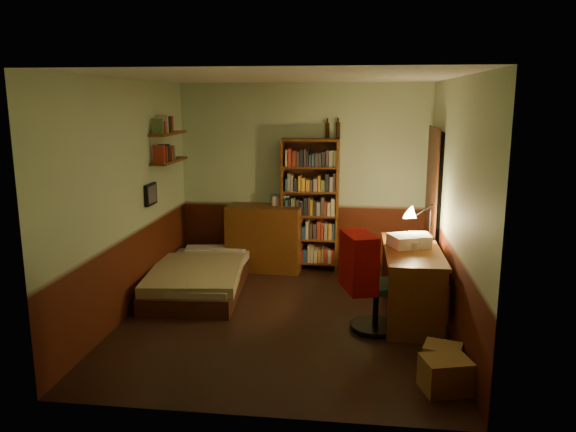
# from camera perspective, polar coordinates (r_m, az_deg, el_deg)

# --- Properties ---
(floor) EXTENTS (3.50, 4.00, 0.02)m
(floor) POSITION_cam_1_polar(r_m,az_deg,el_deg) (6.35, -0.29, -10.32)
(floor) COLOR black
(floor) RESTS_ON ground
(ceiling) EXTENTS (3.50, 4.00, 0.02)m
(ceiling) POSITION_cam_1_polar(r_m,az_deg,el_deg) (5.88, -0.32, 14.04)
(ceiling) COLOR silver
(ceiling) RESTS_ON wall_back
(wall_back) EXTENTS (3.50, 0.02, 2.60)m
(wall_back) POSITION_cam_1_polar(r_m,az_deg,el_deg) (7.95, 1.60, 4.01)
(wall_back) COLOR #A4BB91
(wall_back) RESTS_ON ground
(wall_left) EXTENTS (0.02, 4.00, 2.60)m
(wall_left) POSITION_cam_1_polar(r_m,az_deg,el_deg) (6.44, -16.02, 1.69)
(wall_left) COLOR #A4BB91
(wall_left) RESTS_ON ground
(wall_right) EXTENTS (0.02, 4.00, 2.60)m
(wall_right) POSITION_cam_1_polar(r_m,az_deg,el_deg) (6.01, 16.58, 0.94)
(wall_right) COLOR #A4BB91
(wall_right) RESTS_ON ground
(wall_front) EXTENTS (3.50, 0.02, 2.60)m
(wall_front) POSITION_cam_1_polar(r_m,az_deg,el_deg) (4.04, -4.03, -3.78)
(wall_front) COLOR #A4BB91
(wall_front) RESTS_ON ground
(doorway) EXTENTS (0.06, 0.90, 2.00)m
(doorway) POSITION_cam_1_polar(r_m,az_deg,el_deg) (7.32, 14.54, 0.57)
(doorway) COLOR black
(doorway) RESTS_ON ground
(door_trim) EXTENTS (0.02, 0.98, 2.08)m
(door_trim) POSITION_cam_1_polar(r_m,az_deg,el_deg) (7.32, 14.27, 0.57)
(door_trim) COLOR #391B10
(door_trim) RESTS_ON ground
(bed) EXTENTS (1.16, 2.00, 0.57)m
(bed) POSITION_cam_1_polar(r_m,az_deg,el_deg) (7.20, -8.95, -5.25)
(bed) COLOR #798851
(bed) RESTS_ON ground
(dresser) EXTENTS (1.06, 0.58, 0.92)m
(dresser) POSITION_cam_1_polar(r_m,az_deg,el_deg) (7.94, -2.36, -2.20)
(dresser) COLOR #592E10
(dresser) RESTS_ON ground
(mini_stereo) EXTENTS (0.29, 0.25, 0.13)m
(mini_stereo) POSITION_cam_1_polar(r_m,az_deg,el_deg) (7.92, -0.85, 1.66)
(mini_stereo) COLOR #B2B2B7
(mini_stereo) RESTS_ON dresser
(bookshelf) EXTENTS (0.80, 0.27, 1.85)m
(bookshelf) POSITION_cam_1_polar(r_m,az_deg,el_deg) (7.84, 2.24, 1.11)
(bookshelf) COLOR #592E10
(bookshelf) RESTS_ON ground
(bottle_left) EXTENTS (0.06, 0.06, 0.21)m
(bottle_left) POSITION_cam_1_polar(r_m,az_deg,el_deg) (7.81, 4.03, 8.66)
(bottle_left) COLOR black
(bottle_left) RESTS_ON bookshelf
(bottle_right) EXTENTS (0.07, 0.07, 0.22)m
(bottle_right) POSITION_cam_1_polar(r_m,az_deg,el_deg) (7.80, 5.11, 8.67)
(bottle_right) COLOR black
(bottle_right) RESTS_ON bookshelf
(desk) EXTENTS (0.62, 1.46, 0.78)m
(desk) POSITION_cam_1_polar(r_m,az_deg,el_deg) (6.39, 12.37, -6.63)
(desk) COLOR #592E10
(desk) RESTS_ON ground
(paper_stack) EXTENTS (0.35, 0.40, 0.13)m
(paper_stack) POSITION_cam_1_polar(r_m,az_deg,el_deg) (6.32, 11.55, -2.51)
(paper_stack) COLOR silver
(paper_stack) RESTS_ON desk
(desk_lamp) EXTENTS (0.19, 0.19, 0.64)m
(desk_lamp) POSITION_cam_1_polar(r_m,az_deg,el_deg) (6.67, 14.31, 0.38)
(desk_lamp) COLOR black
(desk_lamp) RESTS_ON desk
(office_chair) EXTENTS (0.68, 0.64, 1.12)m
(office_chair) POSITION_cam_1_polar(r_m,az_deg,el_deg) (5.91, 9.00, -6.31)
(office_chair) COLOR #265232
(office_chair) RESTS_ON ground
(red_jacket) EXTENTS (0.38, 0.55, 0.59)m
(red_jacket) POSITION_cam_1_polar(r_m,az_deg,el_deg) (5.94, 6.50, 2.36)
(red_jacket) COLOR #A30B08
(red_jacket) RESTS_ON office_chair
(wall_shelf_lower) EXTENTS (0.20, 0.90, 0.03)m
(wall_shelf_lower) POSITION_cam_1_polar(r_m,az_deg,el_deg) (7.37, -11.95, 5.49)
(wall_shelf_lower) COLOR #592E10
(wall_shelf_lower) RESTS_ON wall_left
(wall_shelf_upper) EXTENTS (0.20, 0.90, 0.03)m
(wall_shelf_upper) POSITION_cam_1_polar(r_m,az_deg,el_deg) (7.35, -12.07, 8.20)
(wall_shelf_upper) COLOR #592E10
(wall_shelf_upper) RESTS_ON wall_left
(framed_picture) EXTENTS (0.04, 0.32, 0.26)m
(framed_picture) POSITION_cam_1_polar(r_m,az_deg,el_deg) (6.98, -13.78, 2.16)
(framed_picture) COLOR black
(framed_picture) RESTS_ON wall_left
(cardboard_box_a) EXTENTS (0.45, 0.40, 0.29)m
(cardboard_box_a) POSITION_cam_1_polar(r_m,az_deg,el_deg) (5.01, 15.72, -15.25)
(cardboard_box_a) COLOR olive
(cardboard_box_a) RESTS_ON ground
(cardboard_box_b) EXTENTS (0.38, 0.34, 0.23)m
(cardboard_box_b) POSITION_cam_1_polar(r_m,az_deg,el_deg) (5.37, 15.41, -13.63)
(cardboard_box_b) COLOR olive
(cardboard_box_b) RESTS_ON ground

